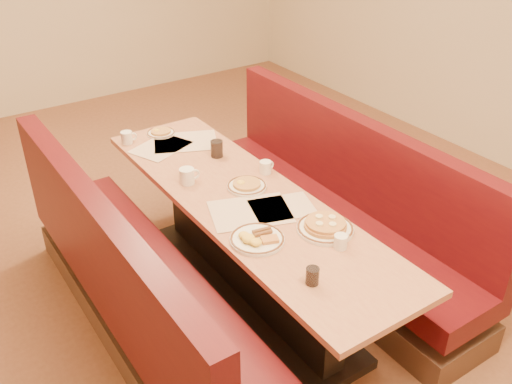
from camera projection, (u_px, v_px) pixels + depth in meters
ground at (246, 295)px, 3.77m from camera, size 8.00×8.00×0.00m
diner_table at (246, 249)px, 3.58m from camera, size 0.70×2.50×0.75m
booth_left at (138, 294)px, 3.23m from camera, size 0.55×2.50×1.05m
booth_right at (334, 216)px, 3.94m from camera, size 0.55×2.50×1.05m
placemat_near_left at (250, 212)px, 3.25m from camera, size 0.54×0.47×0.00m
placemat_near_right at (282, 207)px, 3.29m from camera, size 0.42×0.36×0.00m
placemat_far_left at (161, 147)px, 3.97m from camera, size 0.46×0.41×0.00m
placemat_far_right at (186, 142)px, 4.05m from camera, size 0.54×0.48×0.00m
pancake_plate at (325, 227)px, 3.09m from camera, size 0.31×0.31×0.07m
eggs_plate at (257, 239)px, 3.00m from camera, size 0.29×0.29×0.06m
extra_plate_mid at (247, 185)px, 3.49m from camera, size 0.24×0.24×0.05m
extra_plate_far at (161, 133)px, 4.16m from camera, size 0.21×0.21×0.04m
coffee_mug_a at (341, 241)px, 2.94m from camera, size 0.10×0.07×0.08m
coffee_mug_b at (188, 176)px, 3.52m from camera, size 0.13×0.09×0.10m
coffee_mug_c at (266, 167)px, 3.64m from camera, size 0.11×0.08×0.08m
coffee_mug_d at (127, 137)px, 4.02m from camera, size 0.11×0.08×0.09m
soda_tumbler_near at (312, 276)px, 2.69m from camera, size 0.06×0.06×0.09m
soda_tumbler_mid at (217, 149)px, 3.83m from camera, size 0.08×0.08×0.11m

